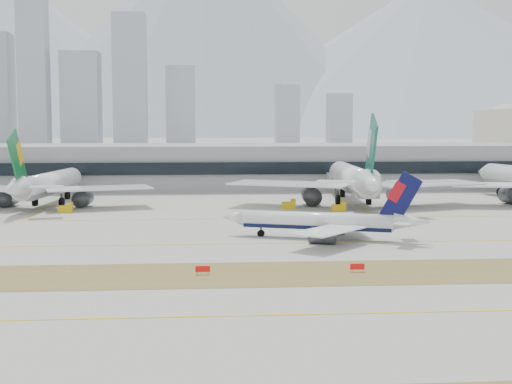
{
  "coord_description": "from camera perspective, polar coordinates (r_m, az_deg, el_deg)",
  "views": [
    {
      "loc": [
        -7.08,
        -136.41,
        22.42
      ],
      "look_at": [
        4.52,
        18.0,
        7.5
      ],
      "focal_mm": 50.0,
      "sensor_mm": 36.0,
      "label": 1
    }
  ],
  "objects": [
    {
      "name": "gse_b",
      "position": [
        185.84,
        -14.95,
        -1.29
      ],
      "size": [
        3.55,
        2.0,
        2.6
      ],
      "color": "gold",
      "rests_on": "ground"
    },
    {
      "name": "widebody_cathay",
      "position": [
        198.29,
        7.86,
        0.91
      ],
      "size": [
        70.74,
        69.22,
        25.24
      ],
      "rotation": [
        0.0,
        0.0,
        1.52
      ],
      "color": "white",
      "rests_on": "ground"
    },
    {
      "name": "mountain_ridge",
      "position": [
        1549.3,
        -2.85,
        11.4
      ],
      "size": [
        2830.0,
        1120.0,
        470.0
      ],
      "color": "#9EA8B7",
      "rests_on": "ground"
    },
    {
      "name": "widebody_eva",
      "position": [
        201.34,
        -16.4,
        0.52
      ],
      "size": [
        60.05,
        59.09,
        21.52
      ],
      "rotation": [
        0.0,
        0.0,
        1.46
      ],
      "color": "white",
      "rests_on": "ground"
    },
    {
      "name": "ground",
      "position": [
        138.43,
        -1.31,
        -3.82
      ],
      "size": [
        3000.0,
        3000.0,
        0.0
      ],
      "primitive_type": "plane",
      "color": "#A7A49C",
      "rests_on": "ground"
    },
    {
      "name": "hold_sign_right",
      "position": [
        109.11,
        8.11,
        -5.94
      ],
      "size": [
        2.2,
        0.15,
        1.35
      ],
      "color": "red",
      "rests_on": "ground"
    },
    {
      "name": "hold_sign_left",
      "position": [
        106.61,
        -4.28,
        -6.17
      ],
      "size": [
        2.2,
        0.15,
        1.35
      ],
      "color": "red",
      "rests_on": "ground"
    },
    {
      "name": "gse_c",
      "position": [
        188.03,
        2.68,
        -1.03
      ],
      "size": [
        3.55,
        2.0,
        2.6
      ],
      "color": "gold",
      "rests_on": "ground"
    },
    {
      "name": "taxiing_airliner",
      "position": [
        139.2,
        5.49,
        -2.41
      ],
      "size": [
        39.51,
        33.5,
        13.73
      ],
      "rotation": [
        0.0,
        0.0,
        2.8
      ],
      "color": "white",
      "rests_on": "ground"
    },
    {
      "name": "city_skyline",
      "position": [
        598.83,
        -14.01,
        7.96
      ],
      "size": [
        342.0,
        49.8,
        140.0
      ],
      "color": "#9DA5B2",
      "rests_on": "ground"
    },
    {
      "name": "apron_markings",
      "position": [
        85.74,
        0.6,
        -9.64
      ],
      "size": [
        360.0,
        122.22,
        0.06
      ],
      "color": "olive",
      "rests_on": "ground"
    },
    {
      "name": "gse_extra",
      "position": [
        182.4,
        6.67,
        -1.26
      ],
      "size": [
        3.55,
        2.0,
        2.6
      ],
      "color": "gold",
      "rests_on": "ground"
    },
    {
      "name": "terminal",
      "position": [
        251.79,
        -2.68,
        2.1
      ],
      "size": [
        280.0,
        43.1,
        15.0
      ],
      "color": "gray",
      "rests_on": "ground"
    }
  ]
}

